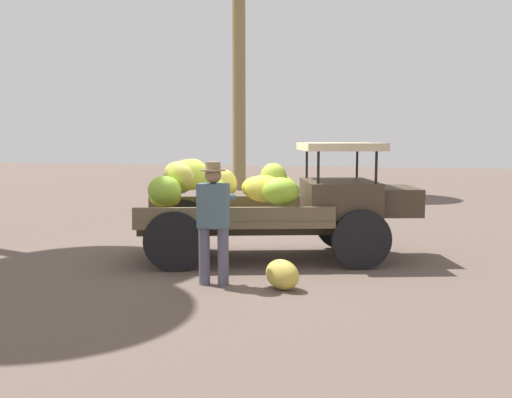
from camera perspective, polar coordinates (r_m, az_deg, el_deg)
ground_plane at (r=9.25m, az=-0.18°, el=-6.00°), size 60.00×60.00×0.00m
truck at (r=9.03m, az=1.97°, el=0.02°), size 4.66×2.75×1.89m
farmer at (r=7.40m, az=-4.39°, el=-1.71°), size 0.53×0.47×1.66m
loose_banana_bunch at (r=7.29m, az=2.72°, el=-7.76°), size 0.63×0.57×0.41m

